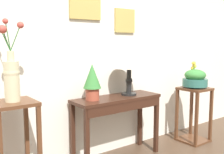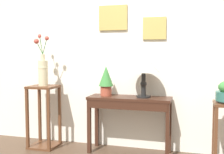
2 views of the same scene
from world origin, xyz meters
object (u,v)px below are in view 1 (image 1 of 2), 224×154
(pedestal_stand_left, at_px, (15,150))
(potted_plant_on_console, at_px, (92,80))
(pedestal_stand_right, at_px, (194,115))
(table_lamp, at_px, (129,60))
(flower_vase_tall_left, at_px, (11,74))
(console_table, at_px, (118,107))
(planter_bowl_wide_right, at_px, (195,79))

(pedestal_stand_left, bearing_deg, potted_plant_on_console, 6.76)
(potted_plant_on_console, xyz_separation_m, pedestal_stand_right, (1.50, -0.20, -0.58))
(pedestal_stand_left, bearing_deg, table_lamp, 3.59)
(table_lamp, distance_m, flower_vase_tall_left, 1.37)
(pedestal_stand_left, bearing_deg, console_table, 3.08)
(console_table, height_order, potted_plant_on_console, potted_plant_on_console)
(potted_plant_on_console, xyz_separation_m, pedestal_stand_left, (-0.86, -0.10, -0.52))
(potted_plant_on_console, bearing_deg, flower_vase_tall_left, -173.14)
(console_table, height_order, planter_bowl_wide_right, planter_bowl_wide_right)
(table_lamp, height_order, pedestal_stand_left, table_lamp)
(pedestal_stand_right, relative_size, planter_bowl_wide_right, 2.11)
(table_lamp, xyz_separation_m, flower_vase_tall_left, (-1.36, -0.09, -0.07))
(pedestal_stand_right, xyz_separation_m, planter_bowl_wide_right, (0.00, 0.00, 0.50))
(table_lamp, xyz_separation_m, potted_plant_on_console, (-0.50, 0.02, -0.20))
(table_lamp, height_order, potted_plant_on_console, table_lamp)
(table_lamp, height_order, pedestal_stand_right, table_lamp)
(flower_vase_tall_left, xyz_separation_m, planter_bowl_wide_right, (2.37, -0.10, -0.22))
(console_table, distance_m, potted_plant_on_console, 0.47)
(table_lamp, distance_m, planter_bowl_wide_right, 1.06)
(console_table, xyz_separation_m, pedestal_stand_left, (-1.18, -0.06, -0.19))
(console_table, bearing_deg, potted_plant_on_console, 173.10)
(flower_vase_tall_left, bearing_deg, potted_plant_on_console, 6.86)
(flower_vase_tall_left, relative_size, pedestal_stand_right, 0.94)
(pedestal_stand_left, bearing_deg, pedestal_stand_right, -2.47)
(pedestal_stand_left, bearing_deg, flower_vase_tall_left, -137.58)
(console_table, distance_m, flower_vase_tall_left, 1.28)
(table_lamp, xyz_separation_m, pedestal_stand_right, (1.00, -0.19, -0.78))
(potted_plant_on_console, bearing_deg, console_table, -6.90)
(planter_bowl_wide_right, bearing_deg, flower_vase_tall_left, 177.59)
(flower_vase_tall_left, bearing_deg, planter_bowl_wide_right, -2.41)
(flower_vase_tall_left, height_order, planter_bowl_wide_right, flower_vase_tall_left)
(table_lamp, bearing_deg, console_table, -173.07)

